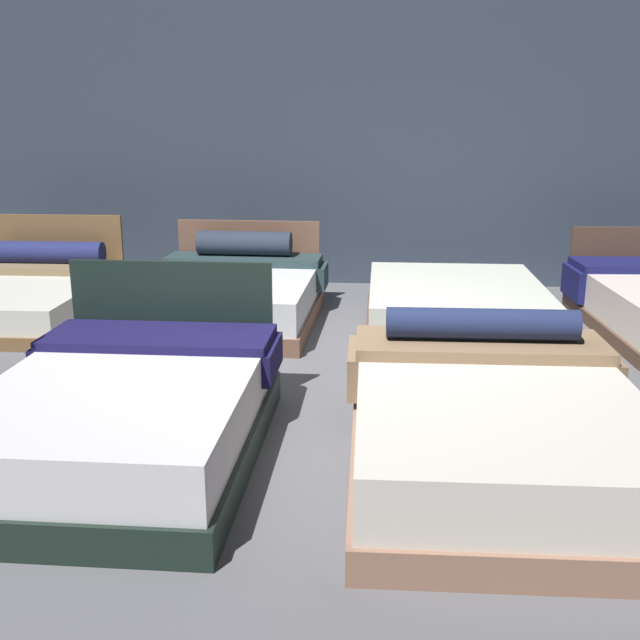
# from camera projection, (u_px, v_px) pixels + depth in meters

# --- Properties ---
(ground_plane) EXTENTS (18.00, 18.00, 0.02)m
(ground_plane) POSITION_uv_depth(u_px,v_px,m) (331.00, 387.00, 5.51)
(ground_plane) COLOR #5B5B60
(showroom_back_wall) EXTENTS (18.00, 0.06, 3.50)m
(showroom_back_wall) POSITION_uv_depth(u_px,v_px,m) (354.00, 133.00, 8.50)
(showroom_back_wall) COLOR #333D4C
(showroom_back_wall) RESTS_ON ground_plane
(bed_1) EXTENTS (1.55, 2.15, 0.97)m
(bed_1) POSITION_uv_depth(u_px,v_px,m) (128.00, 413.00, 4.31)
(bed_1) COLOR black
(bed_1) RESTS_ON ground_plane
(bed_2) EXTENTS (1.68, 2.18, 0.77)m
(bed_2) POSITION_uv_depth(u_px,v_px,m) (495.00, 427.00, 4.10)
(bed_2) COLOR #906953
(bed_2) RESTS_ON ground_plane
(bed_4) EXTENTS (1.62, 2.05, 0.91)m
(bed_4) POSITION_uv_depth(u_px,v_px,m) (25.00, 296.00, 7.36)
(bed_4) COLOR brown
(bed_4) RESTS_ON ground_plane
(bed_5) EXTENTS (1.73, 2.03, 0.87)m
(bed_5) POSITION_uv_depth(u_px,v_px,m) (231.00, 296.00, 7.18)
(bed_5) COLOR brown
(bed_5) RESTS_ON ground_plane
(bed_6) EXTENTS (1.64, 2.05, 0.45)m
(bed_6) POSITION_uv_depth(u_px,v_px,m) (455.00, 308.00, 6.88)
(bed_6) COLOR brown
(bed_6) RESTS_ON ground_plane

